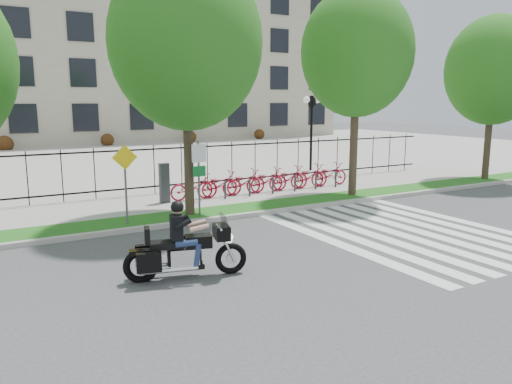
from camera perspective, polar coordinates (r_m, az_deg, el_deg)
ground at (r=13.04m, az=1.70°, el=-7.26°), size 120.00×120.00×0.00m
curb at (r=16.52m, az=-5.78°, el=-3.24°), size 60.00×0.20×0.15m
grass_verge at (r=17.28m, az=-6.94°, el=-2.65°), size 60.00×1.50×0.15m
sidewalk at (r=19.55m, az=-9.81°, el=-1.20°), size 60.00×3.50×0.15m
plaza at (r=36.38m, az=-19.44°, el=3.65°), size 80.00×34.00×0.10m
crosswalk_stripes at (r=16.00m, az=16.62°, el=-4.33°), size 5.70×8.00×0.01m
iron_fence at (r=21.01m, az=-11.55°, el=2.52°), size 30.00×0.06×2.00m
office_building at (r=56.19m, az=-24.00°, el=15.68°), size 60.00×21.90×20.15m
lamp_post_right at (r=27.98m, az=6.37°, el=8.81°), size 1.06×0.70×4.25m
street_tree_1 at (r=16.86m, az=-8.03°, el=16.60°), size 4.96×4.96×8.52m
street_tree_2 at (r=20.65m, az=11.46°, el=15.36°), size 4.41×4.41×8.21m
street_tree_3 at (r=26.97m, az=25.52°, el=12.41°), size 4.51×4.51×7.82m
bike_share_station at (r=20.99m, az=1.08°, el=1.39°), size 8.95×0.88×1.50m
sign_pole_regulatory at (r=16.65m, az=-6.54°, el=2.69°), size 0.50×0.09×2.50m
sign_pole_warning at (r=15.85m, az=-14.71°, el=2.03°), size 0.78×0.09×2.49m
motorcycle_rider at (r=11.36m, az=-8.07°, el=-6.27°), size 2.74×1.20×2.16m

